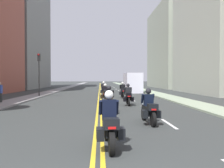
% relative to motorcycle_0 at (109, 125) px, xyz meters
% --- Properties ---
extents(ground_plane, '(264.00, 264.00, 0.00)m').
position_rel_motorcycle_0_xyz_m(ground_plane, '(-0.32, 43.69, -0.65)').
color(ground_plane, '#323635').
extents(sidewalk_left, '(2.14, 144.00, 0.12)m').
position_rel_motorcycle_0_xyz_m(sidewalk_left, '(-7.54, 43.69, -0.59)').
color(sidewalk_left, gray).
rests_on(sidewalk_left, ground).
extents(sidewalk_right, '(2.14, 144.00, 0.12)m').
position_rel_motorcycle_0_xyz_m(sidewalk_right, '(6.91, 43.69, -0.59)').
color(sidewalk_right, '#93A488').
rests_on(sidewalk_right, ground).
extents(centreline_yellow_inner, '(0.12, 132.00, 0.01)m').
position_rel_motorcycle_0_xyz_m(centreline_yellow_inner, '(-0.44, 43.69, -0.65)').
color(centreline_yellow_inner, yellow).
rests_on(centreline_yellow_inner, ground).
extents(centreline_yellow_outer, '(0.12, 132.00, 0.01)m').
position_rel_motorcycle_0_xyz_m(centreline_yellow_outer, '(-0.20, 43.69, -0.65)').
color(centreline_yellow_outer, yellow).
rests_on(centreline_yellow_outer, ground).
extents(lane_dashes_white, '(0.14, 56.40, 0.01)m').
position_rel_motorcycle_0_xyz_m(lane_dashes_white, '(2.76, 24.69, -0.65)').
color(lane_dashes_white, silver).
rests_on(lane_dashes_white, ground).
extents(building_right_1, '(6.69, 16.55, 17.15)m').
position_rel_motorcycle_0_xyz_m(building_right_1, '(15.32, 26.04, 7.93)').
color(building_right_1, '#ACB3A2').
rests_on(building_right_1, ground).
extents(building_left_2, '(10.00, 19.81, 30.51)m').
position_rel_motorcycle_0_xyz_m(building_left_2, '(-17.61, 45.34, 14.61)').
color(building_left_2, gray).
rests_on(building_left_2, ground).
extents(building_right_2, '(6.49, 20.07, 17.64)m').
position_rel_motorcycle_0_xyz_m(building_right_2, '(15.22, 46.87, 8.17)').
color(building_right_2, '#99A18F').
rests_on(building_right_2, ground).
extents(motorcycle_0, '(0.78, 2.23, 1.65)m').
position_rel_motorcycle_0_xyz_m(motorcycle_0, '(0.00, 0.00, 0.00)').
color(motorcycle_0, black).
rests_on(motorcycle_0, ground).
extents(motorcycle_1, '(0.78, 2.26, 1.56)m').
position_rel_motorcycle_0_xyz_m(motorcycle_1, '(1.87, 3.70, -0.02)').
color(motorcycle_1, black).
rests_on(motorcycle_1, ground).
extents(motorcycle_2, '(0.77, 2.11, 1.58)m').
position_rel_motorcycle_0_xyz_m(motorcycle_2, '(0.25, 7.11, -0.00)').
color(motorcycle_2, black).
rests_on(motorcycle_2, ground).
extents(motorcycle_3, '(0.77, 2.12, 1.62)m').
position_rel_motorcycle_0_xyz_m(motorcycle_3, '(1.81, 11.23, 0.01)').
color(motorcycle_3, black).
rests_on(motorcycle_3, ground).
extents(motorcycle_4, '(0.78, 2.17, 1.57)m').
position_rel_motorcycle_0_xyz_m(motorcycle_4, '(0.16, 14.00, -0.00)').
color(motorcycle_4, black).
rests_on(motorcycle_4, ground).
extents(motorcycle_5, '(0.77, 2.22, 1.66)m').
position_rel_motorcycle_0_xyz_m(motorcycle_5, '(2.05, 18.32, 0.01)').
color(motorcycle_5, black).
rests_on(motorcycle_5, ground).
extents(motorcycle_6, '(0.76, 2.18, 1.67)m').
position_rel_motorcycle_0_xyz_m(motorcycle_6, '(0.14, 21.69, 0.03)').
color(motorcycle_6, black).
rests_on(motorcycle_6, ground).
extents(traffic_light_near, '(0.28, 0.38, 4.69)m').
position_rel_motorcycle_0_xyz_m(traffic_light_near, '(-6.88, 19.97, 2.60)').
color(traffic_light_near, black).
rests_on(traffic_light_near, ground).
extents(pedestrian_0, '(0.40, 0.29, 1.73)m').
position_rel_motorcycle_0_xyz_m(pedestrian_0, '(-8.20, 12.87, 0.24)').
color(pedestrian_0, '#272B2B').
rests_on(pedestrian_0, ground).
extents(parked_truck, '(2.20, 6.50, 2.80)m').
position_rel_motorcycle_0_xyz_m(parked_truck, '(4.44, 29.03, 0.62)').
color(parked_truck, silver).
rests_on(parked_truck, ground).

